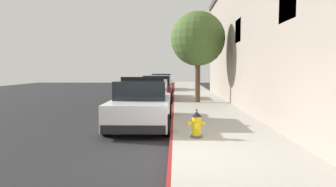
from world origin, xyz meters
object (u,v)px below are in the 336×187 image
(parked_car_silver_ahead, at_px, (157,88))
(parked_car_dark_far, at_px, (162,83))
(street_tree, at_px, (198,39))
(police_cruiser, at_px, (142,104))
(fire_hydrant, at_px, (197,124))

(parked_car_silver_ahead, relative_size, parked_car_dark_far, 1.00)
(parked_car_silver_ahead, bearing_deg, street_tree, -48.54)
(police_cruiser, bearing_deg, street_tree, 70.17)
(parked_car_dark_far, distance_m, fire_hydrant, 20.53)
(police_cruiser, relative_size, street_tree, 0.97)
(parked_car_silver_ahead, bearing_deg, fire_hydrant, -81.65)
(fire_hydrant, height_order, street_tree, street_tree)
(parked_car_dark_far, bearing_deg, fire_hydrant, -84.91)
(parked_car_silver_ahead, bearing_deg, police_cruiser, -89.81)
(parked_car_dark_far, xyz_separation_m, street_tree, (2.50, -11.38, 2.87))
(parked_car_silver_ahead, xyz_separation_m, fire_hydrant, (1.73, -11.79, -0.26))
(police_cruiser, distance_m, parked_car_dark_far, 17.96)
(police_cruiser, xyz_separation_m, parked_car_dark_far, (-0.12, 17.96, -0.00))
(fire_hydrant, xyz_separation_m, street_tree, (0.67, 9.07, 3.13))
(parked_car_silver_ahead, bearing_deg, parked_car_dark_far, 90.62)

